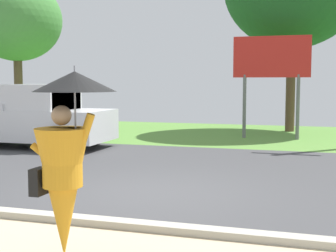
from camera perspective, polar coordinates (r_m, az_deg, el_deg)
ground_plane at (r=11.32m, az=2.55°, el=-4.92°), size 40.00×22.00×0.20m
monk_pedestrian at (r=5.41m, az=-12.13°, el=-4.36°), size 1.03×0.91×2.13m
pickup_truck at (r=15.09m, az=-16.42°, el=0.95°), size 5.20×2.28×1.88m
roadside_billboard at (r=16.80m, az=12.20°, el=7.19°), size 2.60×0.12×3.50m
tree_center_back at (r=21.74m, az=-17.55°, el=11.86°), size 3.80×3.80×6.29m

